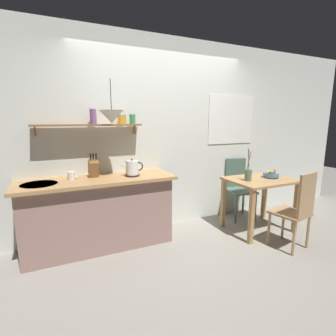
% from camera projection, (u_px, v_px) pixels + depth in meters
% --- Properties ---
extents(ground_plane, '(14.00, 14.00, 0.00)m').
position_uv_depth(ground_plane, '(183.00, 241.00, 3.32)').
color(ground_plane, gray).
extents(back_wall, '(6.80, 0.11, 2.70)m').
position_uv_depth(back_wall, '(176.00, 135.00, 3.73)').
color(back_wall, silver).
rests_on(back_wall, ground_plane).
extents(kitchen_counter, '(1.83, 0.63, 0.89)m').
position_uv_depth(kitchen_counter, '(99.00, 212.00, 3.11)').
color(kitchen_counter, gray).
rests_on(kitchen_counter, ground_plane).
extents(wall_shelf, '(1.28, 0.20, 0.32)m').
position_uv_depth(wall_shelf, '(99.00, 123.00, 3.09)').
color(wall_shelf, brown).
extents(dining_table, '(0.91, 0.69, 0.76)m').
position_uv_depth(dining_table, '(260.00, 188.00, 3.57)').
color(dining_table, tan).
rests_on(dining_table, ground_plane).
extents(dining_chair_near, '(0.45, 0.45, 0.98)m').
position_uv_depth(dining_chair_near, '(297.00, 208.00, 3.02)').
color(dining_chair_near, tan).
rests_on(dining_chair_near, ground_plane).
extents(dining_chair_far, '(0.47, 0.51, 0.95)m').
position_uv_depth(dining_chair_far, '(238.00, 185.00, 4.10)').
color(dining_chair_far, '#4C6B5B').
rests_on(dining_chair_far, ground_plane).
extents(fruit_bowl, '(0.21, 0.21, 0.13)m').
position_uv_depth(fruit_bowl, '(271.00, 174.00, 3.61)').
color(fruit_bowl, '#51759E').
rests_on(fruit_bowl, dining_table).
extents(twig_vase, '(0.09, 0.09, 0.46)m').
position_uv_depth(twig_vase, '(248.00, 175.00, 3.41)').
color(twig_vase, '#567056').
rests_on(twig_vase, dining_table).
extents(electric_kettle, '(0.26, 0.18, 0.22)m').
position_uv_depth(electric_kettle, '(132.00, 168.00, 3.11)').
color(electric_kettle, black).
rests_on(electric_kettle, kitchen_counter).
extents(knife_block, '(0.11, 0.19, 0.29)m').
position_uv_depth(knife_block, '(93.00, 168.00, 3.05)').
color(knife_block, brown).
rests_on(knife_block, kitchen_counter).
extents(coffee_mug_by_sink, '(0.12, 0.08, 0.09)m').
position_uv_depth(coffee_mug_by_sink, '(72.00, 176.00, 2.94)').
color(coffee_mug_by_sink, white).
rests_on(coffee_mug_by_sink, kitchen_counter).
extents(pendant_lamp, '(0.28, 0.28, 0.48)m').
position_uv_depth(pendant_lamp, '(112.00, 116.00, 2.84)').
color(pendant_lamp, black).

